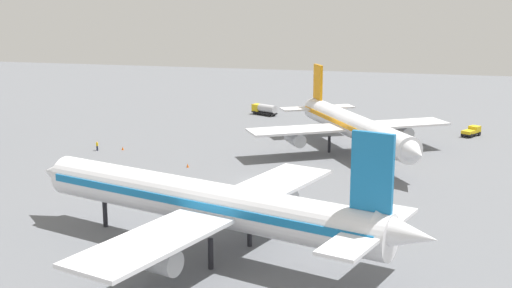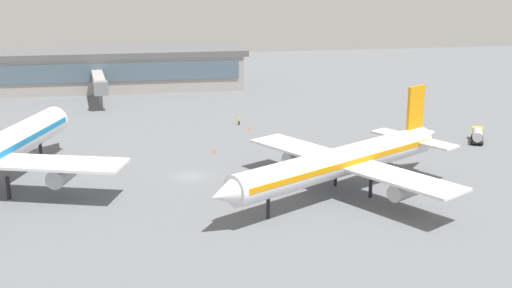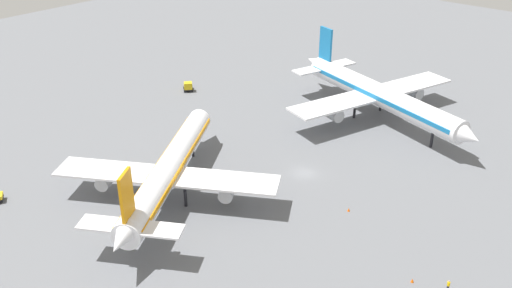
{
  "view_description": "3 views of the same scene",
  "coord_description": "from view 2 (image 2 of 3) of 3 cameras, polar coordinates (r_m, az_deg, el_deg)",
  "views": [
    {
      "loc": [
        96.98,
        24.61,
        28.42
      ],
      "look_at": [
        -3.3,
        -0.68,
        4.97
      ],
      "focal_mm": 48.14,
      "sensor_mm": 36.0,
      "label": 1
    },
    {
      "loc": [
        6.79,
        100.81,
        32.98
      ],
      "look_at": [
        -10.87,
        -2.49,
        4.09
      ],
      "focal_mm": 47.07,
      "sensor_mm": 36.0,
      "label": 2
    },
    {
      "loc": [
        -71.64,
        -50.5,
        50.7
      ],
      "look_at": [
        -2.28,
        9.49,
        3.54
      ],
      "focal_mm": 39.4,
      "sensor_mm": 36.0,
      "label": 3
    }
  ],
  "objects": [
    {
      "name": "ground",
      "position": [
        106.28,
        -5.57,
        -2.74
      ],
      "size": [
        288.0,
        288.0,
        0.0
      ],
      "primitive_type": "plane",
      "color": "slate"
    },
    {
      "name": "ground_crew_worker",
      "position": [
        138.42,
        -1.45,
        1.99
      ],
      "size": [
        0.53,
        0.53,
        1.67
      ],
      "rotation": [
        0.0,
        0.0,
        2.22
      ],
      "color": "#1E2338",
      "rests_on": "ground"
    },
    {
      "name": "jet_bridge",
      "position": [
        162.09,
        -13.2,
        5.11
      ],
      "size": [
        4.85,
        19.5,
        6.74
      ],
      "rotation": [
        0.0,
        0.0,
        1.67
      ],
      "color": "#9E9993",
      "rests_on": "ground"
    },
    {
      "name": "fuel_truck",
      "position": [
        131.8,
        18.3,
        0.75
      ],
      "size": [
        4.6,
        6.46,
        2.5
      ],
      "rotation": [
        0.0,
        0.0,
        4.23
      ],
      "color": "black",
      "rests_on": "ground"
    },
    {
      "name": "terminal_building",
      "position": [
        181.04,
        -12.14,
        6.28
      ],
      "size": [
        70.09,
        18.46,
        10.42
      ],
      "color": "#9E9993",
      "rests_on": "ground"
    },
    {
      "name": "safety_cone_mid_apron",
      "position": [
        134.7,
        -0.55,
        1.37
      ],
      "size": [
        0.44,
        0.44,
        0.6
      ],
      "primitive_type": "cone",
      "color": "#EA590C",
      "rests_on": "ground"
    },
    {
      "name": "safety_cone_near_gate",
      "position": [
        118.66,
        -3.55,
        -0.6
      ],
      "size": [
        0.44,
        0.44,
        0.6
      ],
      "primitive_type": "cone",
      "color": "#EA590C",
      "rests_on": "ground"
    },
    {
      "name": "airplane_at_gate",
      "position": [
        96.65,
        7.28,
        -1.48
      ],
      "size": [
        41.3,
        34.63,
        14.02
      ],
      "rotation": [
        0.0,
        0.0,
        0.54
      ],
      "color": "white",
      "rests_on": "ground"
    }
  ]
}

